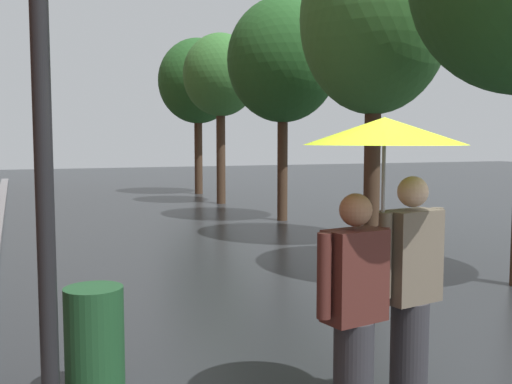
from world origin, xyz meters
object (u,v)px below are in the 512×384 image
(street_tree_2, at_px, (283,61))
(litter_bin, at_px, (95,343))
(couple_under_umbrella, at_px, (384,229))
(street_lamp_post, at_px, (41,75))
(street_tree_3, at_px, (220,76))
(street_tree_4, at_px, (198,82))
(street_tree_1, at_px, (375,21))

(street_tree_2, height_order, litter_bin, street_tree_2)
(couple_under_umbrella, relative_size, street_lamp_post, 0.52)
(street_tree_2, height_order, street_tree_3, street_tree_2)
(couple_under_umbrella, bearing_deg, street_tree_4, 77.03)
(couple_under_umbrella, xyz_separation_m, litter_bin, (-1.72, 1.21, -0.93))
(street_tree_2, bearing_deg, litter_bin, -123.08)
(street_tree_3, bearing_deg, couple_under_umbrella, -104.78)
(street_tree_1, distance_m, street_tree_3, 7.91)
(street_tree_1, xyz_separation_m, litter_bin, (-5.60, -4.76, -3.68))
(street_tree_2, distance_m, litter_bin, 10.64)
(street_tree_3, bearing_deg, street_tree_2, -88.41)
(street_tree_3, xyz_separation_m, litter_bin, (-5.38, -12.66, -3.47))
(street_tree_1, height_order, street_tree_3, street_tree_1)
(street_tree_2, xyz_separation_m, street_tree_4, (0.22, 7.69, 0.23))
(street_tree_3, height_order, litter_bin, street_tree_3)
(street_tree_2, distance_m, street_tree_4, 7.70)
(street_tree_2, bearing_deg, street_lamp_post, -123.53)
(street_lamp_post, bearing_deg, street_tree_2, 56.47)
(litter_bin, bearing_deg, couple_under_umbrella, -35.21)
(street_tree_1, xyz_separation_m, street_lamp_post, (-5.94, -5.12, -1.75))
(street_tree_3, relative_size, street_tree_4, 0.92)
(street_tree_4, xyz_separation_m, litter_bin, (-5.72, -16.14, -3.63))
(street_tree_4, bearing_deg, street_tree_2, -91.63)
(street_tree_1, distance_m, street_lamp_post, 8.03)
(street_tree_3, height_order, street_lamp_post, street_tree_3)
(couple_under_umbrella, bearing_deg, street_tree_2, 68.63)
(street_tree_1, xyz_separation_m, street_tree_3, (-0.22, 7.90, -0.21))
(couple_under_umbrella, distance_m, litter_bin, 2.30)
(street_tree_1, relative_size, street_tree_3, 1.13)
(street_tree_1, bearing_deg, couple_under_umbrella, -123.01)
(street_lamp_post, relative_size, litter_bin, 4.70)
(street_tree_1, xyz_separation_m, street_tree_4, (0.12, 11.38, -0.04))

